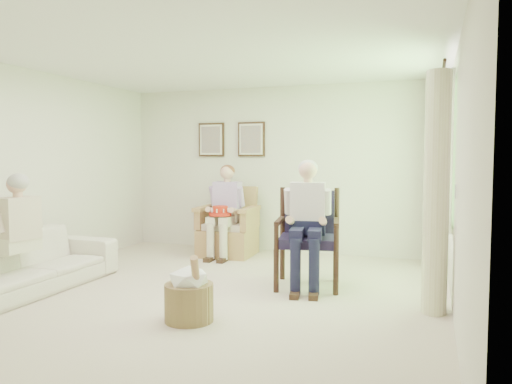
{
  "coord_description": "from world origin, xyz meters",
  "views": [
    {
      "loc": [
        2.28,
        -4.81,
        1.49
      ],
      "look_at": [
        0.17,
        1.18,
        1.05
      ],
      "focal_mm": 35.0,
      "sensor_mm": 36.0,
      "label": 1
    }
  ],
  "objects_px": {
    "wicker_armchair": "(229,233)",
    "person_wicker": "(225,204)",
    "sofa": "(26,263)",
    "person_dark": "(306,214)",
    "red_hat": "(220,212)",
    "hatbox": "(189,294)",
    "wood_armchair": "(310,234)",
    "person_sofa": "(13,227)"
  },
  "relations": [
    {
      "from": "wicker_armchair",
      "to": "person_wicker",
      "type": "relative_size",
      "value": 0.77
    },
    {
      "from": "sofa",
      "to": "person_dark",
      "type": "xyz_separation_m",
      "value": [
        2.91,
        1.16,
        0.53
      ]
    },
    {
      "from": "person_wicker",
      "to": "red_hat",
      "type": "relative_size",
      "value": 4.07
    },
    {
      "from": "person_dark",
      "to": "hatbox",
      "type": "height_order",
      "value": "person_dark"
    },
    {
      "from": "red_hat",
      "to": "wood_armchair",
      "type": "bearing_deg",
      "value": -32.46
    },
    {
      "from": "hatbox",
      "to": "wood_armchair",
      "type": "bearing_deg",
      "value": 66.2
    },
    {
      "from": "wood_armchair",
      "to": "red_hat",
      "type": "height_order",
      "value": "wood_armchair"
    },
    {
      "from": "person_dark",
      "to": "red_hat",
      "type": "relative_size",
      "value": 4.32
    },
    {
      "from": "person_sofa",
      "to": "person_dark",
      "type": "bearing_deg",
      "value": 121.82
    },
    {
      "from": "wood_armchair",
      "to": "person_dark",
      "type": "bearing_deg",
      "value": -99.91
    },
    {
      "from": "red_hat",
      "to": "hatbox",
      "type": "bearing_deg",
      "value": -72.36
    },
    {
      "from": "sofa",
      "to": "person_wicker",
      "type": "relative_size",
      "value": 1.64
    },
    {
      "from": "person_sofa",
      "to": "wood_armchair",
      "type": "bearing_deg",
      "value": 124.69
    },
    {
      "from": "wicker_armchair",
      "to": "person_wicker",
      "type": "height_order",
      "value": "person_wicker"
    },
    {
      "from": "sofa",
      "to": "person_dark",
      "type": "distance_m",
      "value": 3.17
    },
    {
      "from": "wicker_armchair",
      "to": "person_dark",
      "type": "xyz_separation_m",
      "value": [
        1.58,
        -1.52,
        0.53
      ]
    },
    {
      "from": "wood_armchair",
      "to": "wicker_armchair",
      "type": "bearing_deg",
      "value": 129.78
    },
    {
      "from": "red_hat",
      "to": "hatbox",
      "type": "height_order",
      "value": "red_hat"
    },
    {
      "from": "sofa",
      "to": "red_hat",
      "type": "bearing_deg",
      "value": -29.71
    },
    {
      "from": "person_sofa",
      "to": "red_hat",
      "type": "xyz_separation_m",
      "value": [
        1.33,
        2.51,
        -0.04
      ]
    },
    {
      "from": "wicker_armchair",
      "to": "wood_armchair",
      "type": "distance_m",
      "value": 2.09
    },
    {
      "from": "person_dark",
      "to": "person_sofa",
      "type": "relative_size",
      "value": 1.11
    },
    {
      "from": "wicker_armchair",
      "to": "wood_armchair",
      "type": "height_order",
      "value": "wood_armchair"
    },
    {
      "from": "person_wicker",
      "to": "red_hat",
      "type": "distance_m",
      "value": 0.22
    },
    {
      "from": "person_wicker",
      "to": "person_sofa",
      "type": "relative_size",
      "value": 1.04
    },
    {
      "from": "wicker_armchair",
      "to": "person_wicker",
      "type": "bearing_deg",
      "value": -92.51
    },
    {
      "from": "wicker_armchair",
      "to": "wood_armchair",
      "type": "xyz_separation_m",
      "value": [
        1.58,
        -1.34,
        0.27
      ]
    },
    {
      "from": "wicker_armchair",
      "to": "wood_armchair",
      "type": "relative_size",
      "value": 0.95
    },
    {
      "from": "wood_armchair",
      "to": "person_wicker",
      "type": "relative_size",
      "value": 0.81
    },
    {
      "from": "sofa",
      "to": "red_hat",
      "type": "xyz_separation_m",
      "value": [
        1.33,
        2.34,
        0.38
      ]
    },
    {
      "from": "wicker_armchair",
      "to": "hatbox",
      "type": "distance_m",
      "value": 3.11
    },
    {
      "from": "person_dark",
      "to": "red_hat",
      "type": "bearing_deg",
      "value": 133.18
    },
    {
      "from": "wicker_armchair",
      "to": "person_dark",
      "type": "relative_size",
      "value": 0.72
    },
    {
      "from": "person_wicker",
      "to": "person_dark",
      "type": "distance_m",
      "value": 2.1
    },
    {
      "from": "wicker_armchair",
      "to": "sofa",
      "type": "xyz_separation_m",
      "value": [
        -1.32,
        -2.68,
        -0.01
      ]
    },
    {
      "from": "wood_armchair",
      "to": "hatbox",
      "type": "height_order",
      "value": "wood_armchair"
    },
    {
      "from": "wood_armchair",
      "to": "person_dark",
      "type": "distance_m",
      "value": 0.31
    },
    {
      "from": "sofa",
      "to": "wood_armchair",
      "type": "bearing_deg",
      "value": -65.24
    },
    {
      "from": "person_sofa",
      "to": "hatbox",
      "type": "height_order",
      "value": "person_sofa"
    },
    {
      "from": "red_hat",
      "to": "person_wicker",
      "type": "bearing_deg",
      "value": 93.17
    },
    {
      "from": "sofa",
      "to": "hatbox",
      "type": "bearing_deg",
      "value": -98.11
    },
    {
      "from": "wood_armchair",
      "to": "person_sofa",
      "type": "xyz_separation_m",
      "value": [
        -2.91,
        -1.51,
        0.14
      ]
    }
  ]
}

